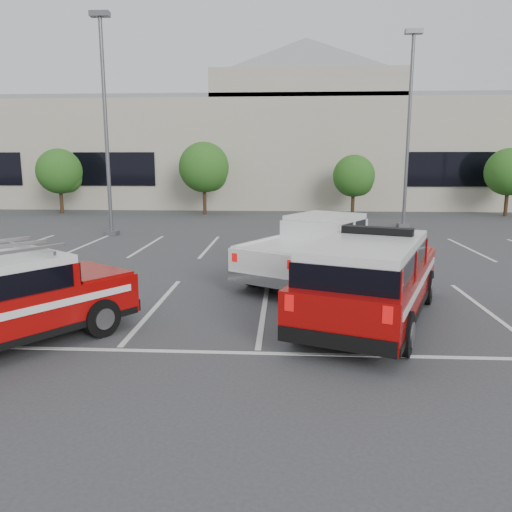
{
  "coord_description": "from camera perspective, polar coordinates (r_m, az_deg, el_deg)",
  "views": [
    {
      "loc": [
        0.5,
        -11.75,
        3.58
      ],
      "look_at": [
        -0.28,
        1.47,
        1.05
      ],
      "focal_mm": 35.0,
      "sensor_mm": 36.0,
      "label": 1
    }
  ],
  "objects": [
    {
      "name": "fire_chief_suv",
      "position": [
        11.48,
        12.96,
        -3.19
      ],
      "size": [
        4.16,
        6.34,
        2.1
      ],
      "rotation": [
        0.0,
        0.0,
        -0.37
      ],
      "color": "#8C0706",
      "rests_on": "ground"
    },
    {
      "name": "convention_building",
      "position": [
        43.63,
        3.03,
        12.3
      ],
      "size": [
        60.0,
        16.99,
        13.2
      ],
      "color": "#B6AE9A",
      "rests_on": "ground"
    },
    {
      "name": "tree_right",
      "position": [
        36.82,
        27.04,
        8.4
      ],
      "size": [
        3.07,
        3.07,
        4.42
      ],
      "color": "#3F2B19",
      "rests_on": "ground"
    },
    {
      "name": "white_pickup",
      "position": [
        15.66,
        7.04,
        0.37
      ],
      "size": [
        5.02,
        6.47,
        1.92
      ],
      "rotation": [
        0.0,
        0.0,
        -0.53
      ],
      "color": "silver",
      "rests_on": "ground"
    },
    {
      "name": "light_pole_left",
      "position": [
        25.28,
        -16.79,
        14.01
      ],
      "size": [
        0.9,
        0.6,
        10.24
      ],
      "color": "#59595E",
      "rests_on": "ground"
    },
    {
      "name": "tree_left",
      "position": [
        37.15,
        -21.39,
        8.84
      ],
      "size": [
        3.07,
        3.07,
        4.42
      ],
      "color": "#3F2B19",
      "rests_on": "ground"
    },
    {
      "name": "light_pole_mid",
      "position": [
        28.55,
        17.03,
        13.58
      ],
      "size": [
        0.9,
        0.6,
        10.24
      ],
      "color": "#59595E",
      "rests_on": "ground"
    },
    {
      "name": "ground",
      "position": [
        12.29,
        0.92,
        -6.12
      ],
      "size": [
        120.0,
        120.0,
        0.0
      ],
      "primitive_type": "plane",
      "color": "#363638",
      "rests_on": "ground"
    },
    {
      "name": "tree_mid_right",
      "position": [
        34.12,
        11.25,
        8.8
      ],
      "size": [
        2.77,
        2.77,
        3.99
      ],
      "color": "#3F2B19",
      "rests_on": "ground"
    },
    {
      "name": "stall_markings",
      "position": [
        16.65,
        1.59,
        -1.59
      ],
      "size": [
        23.0,
        15.0,
        0.01
      ],
      "primitive_type": "cube",
      "color": "silver",
      "rests_on": "ground"
    },
    {
      "name": "tree_mid_left",
      "position": [
        34.23,
        -5.8,
        9.86
      ],
      "size": [
        3.37,
        3.37,
        4.85
      ],
      "color": "#3F2B19",
      "rests_on": "ground"
    }
  ]
}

